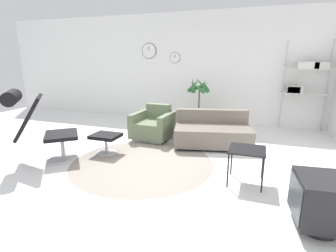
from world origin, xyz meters
TOP-DOWN VIEW (x-y plane):
  - ground_plane at (0.00, 0.00)m, footprint 12.00×12.00m
  - wall_back at (-0.00, 2.91)m, footprint 12.00×0.09m
  - round_rug at (-0.09, -0.36)m, footprint 2.30×2.30m
  - lounge_chair at (-1.71, -0.85)m, footprint 1.14×1.09m
  - ottoman at (-0.88, -0.15)m, footprint 0.48×0.41m
  - armchair_red at (-0.44, 0.98)m, footprint 0.79×0.82m
  - couch_low at (0.80, 0.97)m, footprint 1.60×1.20m
  - side_table at (1.53, -0.51)m, footprint 0.47×0.47m
  - crt_television at (2.27, -1.32)m, footprint 0.54×0.60m
  - potted_plant at (0.24, 2.21)m, footprint 0.57×0.57m
  - shelf_unit at (2.53, 2.64)m, footprint 0.97×0.28m

SIDE VIEW (x-z plane):
  - ground_plane at x=0.00m, z-range 0.00..0.00m
  - round_rug at x=-0.09m, z-range 0.00..0.01m
  - couch_low at x=0.80m, z-range -0.08..0.57m
  - ottoman at x=-0.88m, z-range 0.08..0.44m
  - armchair_red at x=-0.44m, z-range -0.08..0.61m
  - crt_television at x=2.27m, z-range 0.03..0.58m
  - side_table at x=1.53m, z-range 0.19..0.68m
  - potted_plant at x=0.24m, z-range -0.07..1.17m
  - lounge_chair at x=-1.71m, z-range 0.14..1.32m
  - shelf_unit at x=2.53m, z-range 0.19..2.24m
  - wall_back at x=0.00m, z-range 0.00..2.80m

